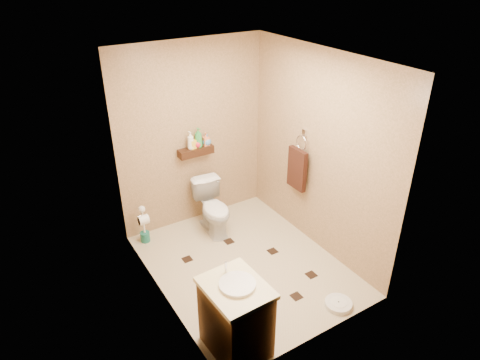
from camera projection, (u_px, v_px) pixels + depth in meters
ground at (245, 265)px, 5.03m from camera, size 2.50×2.50×0.00m
wall_back at (192, 136)px, 5.40m from camera, size 2.00×0.04×2.40m
wall_front at (326, 234)px, 3.53m from camera, size 2.00×0.04×2.40m
wall_left at (155, 201)px, 4.00m from camera, size 0.04×2.50×2.40m
wall_right at (318, 154)px, 4.93m from camera, size 0.04×2.50×2.40m
ceiling at (246, 58)px, 3.90m from camera, size 2.00×2.50×0.02m
wall_shelf at (196, 151)px, 5.43m from camera, size 0.46×0.14×0.10m
floor_accents at (254, 267)px, 4.99m from camera, size 1.19×1.34×0.01m
toilet at (214, 208)px, 5.52m from camera, size 0.44×0.69×0.67m
vanity at (236, 317)px, 3.82m from camera, size 0.52×0.63×0.86m
bathroom_scale at (338, 304)px, 4.44m from camera, size 0.34×0.34×0.06m
toilet_brush at (144, 229)px, 5.37m from camera, size 0.12×0.12×0.52m
towel_ring at (297, 167)px, 5.20m from camera, size 0.12×0.30×0.76m
toilet_paper at (143, 220)px, 4.80m from camera, size 0.12×0.11×0.12m
bottle_a at (191, 140)px, 5.32m from camera, size 0.10×0.10×0.23m
bottle_b at (192, 142)px, 5.35m from camera, size 0.09×0.09×0.17m
bottle_c at (197, 142)px, 5.38m from camera, size 0.15×0.15×0.14m
bottle_d at (198, 138)px, 5.37m from camera, size 0.12×0.12×0.26m
bottle_e at (206, 139)px, 5.43m from camera, size 0.08×0.08×0.17m
bottle_f at (207, 140)px, 5.44m from camera, size 0.14×0.14×0.15m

